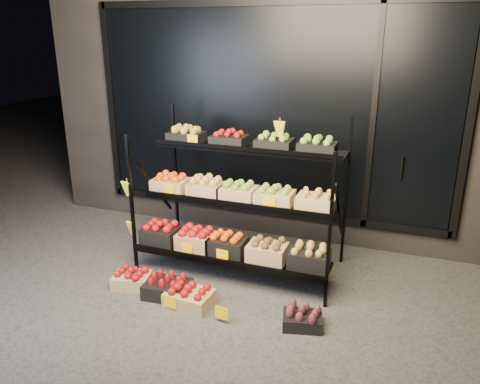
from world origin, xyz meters
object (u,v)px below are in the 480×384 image
at_px(floor_crate_midleft, 167,287).
at_px(floor_crate_midright, 189,296).
at_px(floor_crate_left, 132,278).
at_px(display_rack, 237,201).

xyz_separation_m(floor_crate_midleft, floor_crate_midright, (0.28, -0.08, -0.00)).
distance_m(floor_crate_left, floor_crate_midright, 0.72).
height_order(floor_crate_left, floor_crate_midleft, floor_crate_midleft).
bearing_deg(floor_crate_midleft, floor_crate_midright, -20.52).
bearing_deg(floor_crate_left, floor_crate_midleft, -19.91).
xyz_separation_m(floor_crate_left, floor_crate_midleft, (0.43, -0.05, 0.01)).
bearing_deg(display_rack, floor_crate_left, -140.47).
height_order(display_rack, floor_crate_midleft, display_rack).
bearing_deg(display_rack, floor_crate_midleft, -119.79).
bearing_deg(floor_crate_midleft, display_rack, 55.26).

